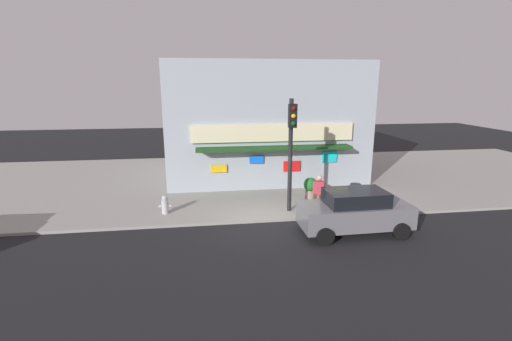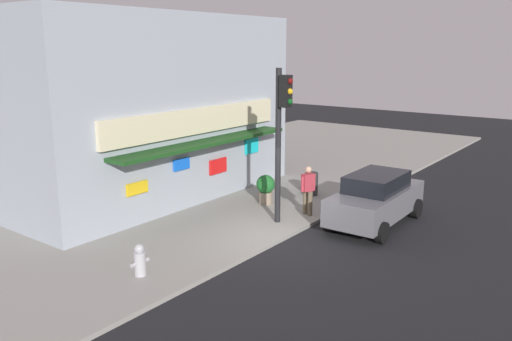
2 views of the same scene
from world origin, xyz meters
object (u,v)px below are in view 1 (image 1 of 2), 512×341
Objects in this scene: traffic_light at (291,141)px; trash_can at (355,193)px; potted_plant_by_doorway at (310,187)px; fire_hydrant at (165,205)px; pedestrian at (319,192)px; parked_car_grey at (355,211)px.

traffic_light is 4.33m from trash_can.
trash_can is at bearing -19.85° from potted_plant_by_doorway.
fire_hydrant is at bearing -177.55° from trash_can.
traffic_light is 5.96m from fire_hydrant.
pedestrian is at bearing -6.64° from fire_hydrant.
trash_can is 2.07m from potted_plant_by_doorway.
fire_hydrant is 0.49× the size of pedestrian.
trash_can is 0.82× the size of potted_plant_by_doorway.
traffic_light is 3.82m from parked_car_grey.
fire_hydrant is 0.19× the size of parked_car_grey.
parked_car_grey is at bearing -81.79° from potted_plant_by_doorway.
traffic_light is 2.94× the size of pedestrian.
parked_car_grey reaches higher than fire_hydrant.
potted_plant_by_doorway is (0.17, 1.83, -0.30)m from pedestrian.
potted_plant_by_doorway is (6.66, 1.07, 0.20)m from fire_hydrant.
pedestrian is 2.18m from parked_car_grey.
parked_car_grey is at bearing -50.22° from traffic_light.
traffic_light is 5.62× the size of trash_can.
parked_car_grey is (1.93, -2.32, -2.34)m from traffic_light.
pedestrian is at bearing -95.25° from potted_plant_by_doorway.
trash_can is 3.48m from parked_car_grey.
fire_hydrant is 8.61m from trash_can.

